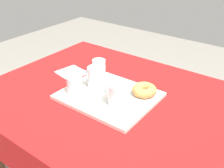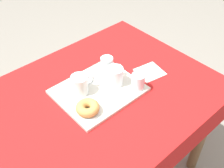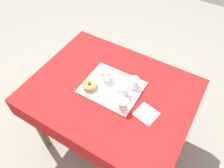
{
  "view_description": "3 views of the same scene",
  "coord_description": "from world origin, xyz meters",
  "views": [
    {
      "loc": [
        -0.61,
        0.81,
        1.39
      ],
      "look_at": [
        0.01,
        -0.02,
        0.81
      ],
      "focal_mm": 41.87,
      "sensor_mm": 36.0,
      "label": 1
    },
    {
      "loc": [
        -0.62,
        -0.77,
        1.71
      ],
      "look_at": [
        0.05,
        -0.03,
        0.81
      ],
      "focal_mm": 43.85,
      "sensor_mm": 36.0,
      "label": 2
    },
    {
      "loc": [
        0.51,
        -0.83,
        2.0
      ],
      "look_at": [
        0.0,
        0.01,
        0.82
      ],
      "focal_mm": 35.24,
      "sensor_mm": 36.0,
      "label": 3
    }
  ],
  "objects": [
    {
      "name": "dining_table",
      "position": [
        0.0,
        0.0,
        0.66
      ],
      "size": [
        1.17,
        0.91,
        0.76
      ],
      "color": "red",
      "rests_on": "ground"
    },
    {
      "name": "serving_tray",
      "position": [
        -0.0,
        0.02,
        0.77
      ],
      "size": [
        0.41,
        0.34,
        0.02
      ],
      "primitive_type": "cube",
      "color": "silver",
      "rests_on": "dining_table"
    },
    {
      "name": "tea_mug_left",
      "position": [
        -0.08,
        0.06,
        0.82
      ],
      "size": [
        0.13,
        0.08,
        0.1
      ],
      "color": "white",
      "rests_on": "serving_tray"
    },
    {
      "name": "tea_mug_right",
      "position": [
        0.09,
        -0.01,
        0.82
      ],
      "size": [
        0.12,
        0.09,
        0.1
      ],
      "color": "white",
      "rests_on": "serving_tray"
    },
    {
      "name": "water_glass_near",
      "position": [
        0.13,
        0.1,
        0.81
      ],
      "size": [
        0.07,
        0.07,
        0.08
      ],
      "color": "white",
      "rests_on": "serving_tray"
    },
    {
      "name": "water_glass_far",
      "position": [
        0.16,
        -0.1,
        0.81
      ],
      "size": [
        0.07,
        0.07,
        0.08
      ],
      "color": "white",
      "rests_on": "serving_tray"
    },
    {
      "name": "donut_plate_left",
      "position": [
        -0.13,
        -0.07,
        0.78
      ],
      "size": [
        0.12,
        0.12,
        0.01
      ],
      "primitive_type": "cylinder",
      "color": "silver",
      "rests_on": "serving_tray"
    },
    {
      "name": "sugar_donut_left",
      "position": [
        -0.13,
        -0.07,
        0.8
      ],
      "size": [
        0.11,
        0.11,
        0.04
      ],
      "primitive_type": "torus",
      "color": "tan",
      "rests_on": "donut_plate_left"
    },
    {
      "name": "paper_napkin",
      "position": [
        0.31,
        -0.05,
        0.76
      ],
      "size": [
        0.16,
        0.15,
        0.01
      ],
      "primitive_type": "cube",
      "rotation": [
        0.0,
        0.0,
        -0.19
      ],
      "color": "white",
      "rests_on": "dining_table"
    }
  ]
}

